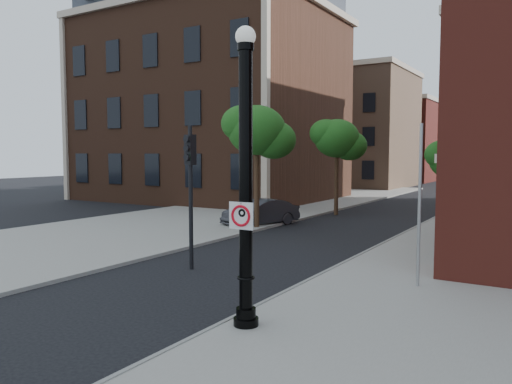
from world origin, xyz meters
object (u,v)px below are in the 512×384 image
Objects in this scene: lamppost at (246,194)px; traffic_signal_right at (446,165)px; no_parking_sign at (241,216)px; traffic_signal_left at (190,173)px; parked_car at (261,212)px.

lamppost reaches higher than traffic_signal_right.
traffic_signal_left is (-4.43, 3.84, 0.62)m from no_parking_sign.
no_parking_sign is (-0.01, -0.16, -0.43)m from lamppost.
no_parking_sign is at bearing -95.57° from traffic_signal_right.
parked_car is 0.83× the size of traffic_signal_right.
lamppost is 5.76m from traffic_signal_left.
lamppost is at bearing -35.12° from traffic_signal_left.
traffic_signal_left is (3.04, -9.25, 2.37)m from parked_car.
lamppost is 1.26× the size of traffic_signal_right.
traffic_signal_left is at bearing 140.33° from lamppost.
lamppost is 1.53× the size of parked_car.
no_parking_sign is at bearing -92.25° from lamppost.
no_parking_sign is 0.14× the size of parked_car.
no_parking_sign is 8.76m from traffic_signal_right.
parked_car is (-7.47, 12.93, -2.18)m from lamppost.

